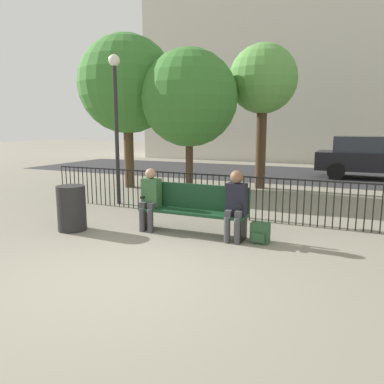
{
  "coord_description": "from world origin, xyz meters",
  "views": [
    {
      "loc": [
        2.77,
        -3.94,
        1.98
      ],
      "look_at": [
        0.0,
        2.21,
        0.8
      ],
      "focal_mm": 35.0,
      "sensor_mm": 36.0,
      "label": 1
    }
  ],
  "objects_px": {
    "tree_0": "(263,81)",
    "tree_3": "(127,85)",
    "seated_person_1": "(236,201)",
    "backpack": "(260,233)",
    "park_bench": "(194,207)",
    "seated_person_0": "(150,196)",
    "lamp_post": "(116,107)",
    "trash_bin": "(72,208)",
    "parked_car_0": "(372,157)",
    "tree_2": "(189,98)"
  },
  "relations": [
    {
      "from": "park_bench",
      "to": "parked_car_0",
      "type": "bearing_deg",
      "value": 71.68
    },
    {
      "from": "tree_0",
      "to": "tree_3",
      "type": "xyz_separation_m",
      "value": [
        -3.99,
        -1.57,
        -0.1
      ]
    },
    {
      "from": "tree_3",
      "to": "lamp_post",
      "type": "relative_size",
      "value": 1.3
    },
    {
      "from": "tree_2",
      "to": "parked_car_0",
      "type": "distance_m",
      "value": 7.8
    },
    {
      "from": "tree_3",
      "to": "tree_0",
      "type": "bearing_deg",
      "value": 21.54
    },
    {
      "from": "park_bench",
      "to": "tree_3",
      "type": "xyz_separation_m",
      "value": [
        -4.16,
        4.12,
        2.78
      ]
    },
    {
      "from": "seated_person_1",
      "to": "backpack",
      "type": "relative_size",
      "value": 3.5
    },
    {
      "from": "backpack",
      "to": "tree_3",
      "type": "xyz_separation_m",
      "value": [
        -5.44,
        4.2,
        3.11
      ]
    },
    {
      "from": "park_bench",
      "to": "lamp_post",
      "type": "distance_m",
      "value": 3.88
    },
    {
      "from": "backpack",
      "to": "trash_bin",
      "type": "height_order",
      "value": "trash_bin"
    },
    {
      "from": "seated_person_0",
      "to": "trash_bin",
      "type": "bearing_deg",
      "value": -155.03
    },
    {
      "from": "tree_2",
      "to": "parked_car_0",
      "type": "height_order",
      "value": "tree_2"
    },
    {
      "from": "seated_person_1",
      "to": "tree_3",
      "type": "height_order",
      "value": "tree_3"
    },
    {
      "from": "parked_car_0",
      "to": "park_bench",
      "type": "bearing_deg",
      "value": -108.32
    },
    {
      "from": "lamp_post",
      "to": "trash_bin",
      "type": "bearing_deg",
      "value": -75.11
    },
    {
      "from": "seated_person_1",
      "to": "tree_3",
      "type": "xyz_separation_m",
      "value": [
        -5.01,
        4.25,
        2.58
      ]
    },
    {
      "from": "seated_person_0",
      "to": "tree_2",
      "type": "bearing_deg",
      "value": 104.67
    },
    {
      "from": "park_bench",
      "to": "seated_person_0",
      "type": "bearing_deg",
      "value": -171.29
    },
    {
      "from": "tree_0",
      "to": "lamp_post",
      "type": "relative_size",
      "value": 1.21
    },
    {
      "from": "tree_0",
      "to": "trash_bin",
      "type": "relative_size",
      "value": 5.19
    },
    {
      "from": "backpack",
      "to": "parked_car_0",
      "type": "bearing_deg",
      "value": 78.94
    },
    {
      "from": "seated_person_0",
      "to": "seated_person_1",
      "type": "bearing_deg",
      "value": 0.08
    },
    {
      "from": "tree_3",
      "to": "trash_bin",
      "type": "distance_m",
      "value": 5.98
    },
    {
      "from": "tree_2",
      "to": "lamp_post",
      "type": "height_order",
      "value": "tree_2"
    },
    {
      "from": "backpack",
      "to": "tree_2",
      "type": "relative_size",
      "value": 0.08
    },
    {
      "from": "park_bench",
      "to": "seated_person_0",
      "type": "distance_m",
      "value": 0.88
    },
    {
      "from": "seated_person_1",
      "to": "tree_3",
      "type": "bearing_deg",
      "value": 139.73
    },
    {
      "from": "parked_car_0",
      "to": "trash_bin",
      "type": "relative_size",
      "value": 4.83
    },
    {
      "from": "tree_0",
      "to": "lamp_post",
      "type": "xyz_separation_m",
      "value": [
        -2.72,
        -4.0,
        -0.93
      ]
    },
    {
      "from": "tree_3",
      "to": "trash_bin",
      "type": "height_order",
      "value": "tree_3"
    },
    {
      "from": "lamp_post",
      "to": "trash_bin",
      "type": "relative_size",
      "value": 4.27
    },
    {
      "from": "tree_2",
      "to": "parked_car_0",
      "type": "relative_size",
      "value": 1.01
    },
    {
      "from": "backpack",
      "to": "trash_bin",
      "type": "relative_size",
      "value": 0.41
    },
    {
      "from": "tree_3",
      "to": "seated_person_1",
      "type": "bearing_deg",
      "value": -40.27
    },
    {
      "from": "seated_person_1",
      "to": "tree_0",
      "type": "height_order",
      "value": "tree_0"
    },
    {
      "from": "lamp_post",
      "to": "trash_bin",
      "type": "height_order",
      "value": "lamp_post"
    },
    {
      "from": "parked_car_0",
      "to": "trash_bin",
      "type": "height_order",
      "value": "parked_car_0"
    },
    {
      "from": "park_bench",
      "to": "parked_car_0",
      "type": "relative_size",
      "value": 0.49
    },
    {
      "from": "seated_person_0",
      "to": "parked_car_0",
      "type": "bearing_deg",
      "value": 67.47
    },
    {
      "from": "park_bench",
      "to": "tree_0",
      "type": "xyz_separation_m",
      "value": [
        -0.17,
        5.69,
        2.88
      ]
    },
    {
      "from": "seated_person_0",
      "to": "seated_person_1",
      "type": "xyz_separation_m",
      "value": [
        1.71,
        0.0,
        0.03
      ]
    },
    {
      "from": "parked_car_0",
      "to": "tree_3",
      "type": "bearing_deg",
      "value": -143.23
    },
    {
      "from": "tree_0",
      "to": "tree_3",
      "type": "relative_size",
      "value": 0.93
    },
    {
      "from": "tree_3",
      "to": "parked_car_0",
      "type": "relative_size",
      "value": 1.15
    },
    {
      "from": "tree_2",
      "to": "parked_car_0",
      "type": "bearing_deg",
      "value": 47.14
    },
    {
      "from": "park_bench",
      "to": "backpack",
      "type": "xyz_separation_m",
      "value": [
        1.29,
        -0.08,
        -0.33
      ]
    },
    {
      "from": "park_bench",
      "to": "tree_0",
      "type": "height_order",
      "value": "tree_0"
    },
    {
      "from": "seated_person_0",
      "to": "backpack",
      "type": "height_order",
      "value": "seated_person_0"
    },
    {
      "from": "park_bench",
      "to": "backpack",
      "type": "height_order",
      "value": "park_bench"
    },
    {
      "from": "tree_3",
      "to": "lamp_post",
      "type": "distance_m",
      "value": 2.86
    }
  ]
}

